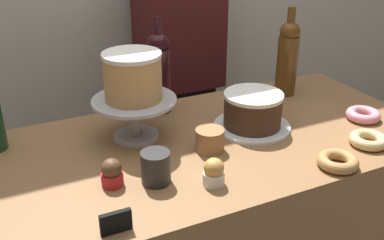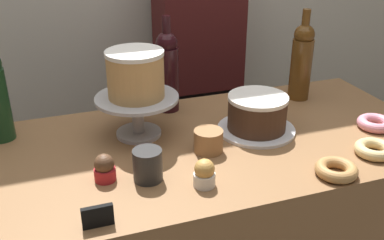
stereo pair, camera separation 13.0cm
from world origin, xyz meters
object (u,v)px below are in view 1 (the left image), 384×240
at_px(donut_maple, 338,161).
at_px(wine_bottle_dark_red, 159,71).
at_px(coffee_cup_ceramic, 156,167).
at_px(cookie_stack, 210,140).
at_px(cupcake_caramel, 214,172).
at_px(donut_glazed, 368,140).
at_px(wine_bottle_amber, 288,57).
at_px(white_layer_cake, 133,76).
at_px(barista_figure, 180,87).
at_px(chocolate_round_cake, 253,109).
at_px(price_sign_chalkboard, 116,222).
at_px(donut_pink, 363,115).
at_px(cupcake_chocolate, 112,173).
at_px(cake_stand_pedestal, 135,111).

bearing_deg(donut_maple, wine_bottle_dark_red, 118.02).
bearing_deg(donut_maple, coffee_cup_ceramic, 163.03).
bearing_deg(cookie_stack, donut_maple, -40.52).
xyz_separation_m(cupcake_caramel, donut_glazed, (0.51, -0.01, -0.02)).
distance_m(wine_bottle_amber, donut_maple, 0.54).
bearing_deg(wine_bottle_amber, white_layer_cake, -171.03).
xyz_separation_m(cupcake_caramel, barista_figure, (0.32, 0.92, -0.15)).
bearing_deg(coffee_cup_ceramic, cupcake_caramel, -30.35).
bearing_deg(white_layer_cake, donut_glazed, -29.41).
bearing_deg(wine_bottle_amber, barista_figure, 112.97).
bearing_deg(cupcake_caramel, barista_figure, 70.95).
distance_m(donut_maple, cookie_stack, 0.36).
height_order(chocolate_round_cake, wine_bottle_dark_red, wine_bottle_dark_red).
xyz_separation_m(wine_bottle_amber, barista_figure, (-0.21, 0.50, -0.26)).
xyz_separation_m(donut_maple, coffee_cup_ceramic, (-0.47, 0.14, 0.03)).
distance_m(chocolate_round_cake, cookie_stack, 0.20).
xyz_separation_m(wine_bottle_dark_red, coffee_cup_ceramic, (-0.18, -0.41, -0.10)).
distance_m(wine_bottle_dark_red, barista_figure, 0.57).
height_order(cookie_stack, coffee_cup_ceramic, coffee_cup_ceramic).
xyz_separation_m(price_sign_chalkboard, coffee_cup_ceramic, (0.15, 0.15, 0.02)).
height_order(white_layer_cake, barista_figure, barista_figure).
bearing_deg(donut_maple, white_layer_cake, 137.65).
xyz_separation_m(donut_maple, cookie_stack, (-0.27, 0.23, 0.02)).
relative_size(cookie_stack, coffee_cup_ceramic, 0.99).
xyz_separation_m(chocolate_round_cake, price_sign_chalkboard, (-0.54, -0.31, -0.04)).
relative_size(wine_bottle_dark_red, cupcake_caramel, 4.38).
bearing_deg(coffee_cup_ceramic, white_layer_cake, 82.29).
bearing_deg(wine_bottle_dark_red, price_sign_chalkboard, -120.29).
bearing_deg(wine_bottle_amber, donut_pink, -71.55).
bearing_deg(cupcake_chocolate, coffee_cup_ceramic, -17.60).
distance_m(chocolate_round_cake, wine_bottle_amber, 0.34).
bearing_deg(chocolate_round_cake, cupcake_chocolate, -165.83).
bearing_deg(donut_maple, price_sign_chalkboard, -179.59).
relative_size(donut_maple, donut_glazed, 1.00).
bearing_deg(donut_maple, donut_glazed, 18.73).
height_order(donut_maple, barista_figure, barista_figure).
xyz_separation_m(cake_stand_pedestal, cupcake_chocolate, (-0.14, -0.22, -0.05)).
height_order(wine_bottle_amber, cookie_stack, wine_bottle_amber).
bearing_deg(cookie_stack, price_sign_chalkboard, -146.13).
bearing_deg(cupcake_caramel, wine_bottle_amber, 38.85).
distance_m(chocolate_round_cake, donut_maple, 0.32).
bearing_deg(white_layer_cake, donut_maple, -42.35).
bearing_deg(white_layer_cake, chocolate_round_cake, -15.12).
relative_size(wine_bottle_amber, donut_pink, 2.91).
relative_size(chocolate_round_cake, cookie_stack, 2.20).
height_order(wine_bottle_amber, donut_glazed, wine_bottle_amber).
bearing_deg(cupcake_chocolate, price_sign_chalkboard, -104.00).
bearing_deg(wine_bottle_dark_red, wine_bottle_amber, -6.92).
bearing_deg(cupcake_caramel, donut_glazed, -1.37).
distance_m(chocolate_round_cake, cupcake_caramel, 0.35).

